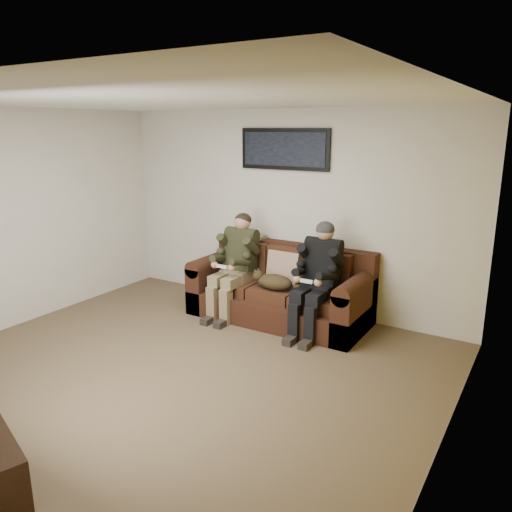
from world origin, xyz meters
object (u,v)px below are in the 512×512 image
Objects in this scene: sofa at (282,291)px; person_right at (318,272)px; cat at (273,281)px; person_left at (236,259)px; framed_poster at (284,149)px.

sofa is 1.71× the size of person_right.
sofa is at bearing 162.02° from person_right.
person_right reaches higher than cat.
person_left is 1.53m from framed_poster.
sofa is 3.40× the size of cat.
person_left is 0.99× the size of person_right.
cat is (0.59, -0.06, -0.19)m from person_left.
person_left is 1.98× the size of cat.
framed_poster is (0.38, 0.57, 1.37)m from person_left.
person_right is at bearing 6.26° from cat.
framed_poster reaches higher than person_left.
cat is at bearing -173.74° from person_right.
framed_poster reaches higher than sofa.
person_left is at bearing -161.99° from sofa.
cat is at bearing -71.24° from framed_poster.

